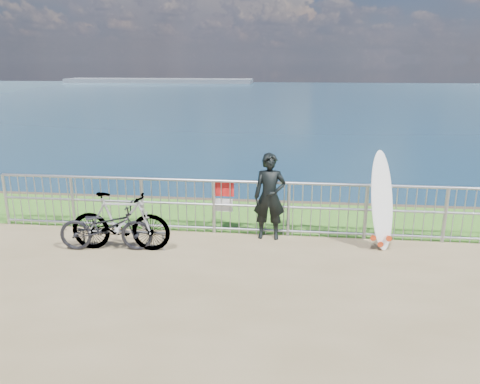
# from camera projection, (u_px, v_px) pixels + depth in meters

# --- Properties ---
(grass_strip) EXTENTS (120.00, 120.00, 0.00)m
(grass_strip) POSITION_uv_depth(u_px,v_px,m) (244.00, 216.00, 10.60)
(grass_strip) COLOR #367520
(grass_strip) RESTS_ON ground
(seascape) EXTENTS (260.00, 260.00, 5.00)m
(seascape) POSITION_uv_depth(u_px,v_px,m) (160.00, 83.00, 154.92)
(seascape) COLOR brown
(seascape) RESTS_ON ground
(railing) EXTENTS (10.06, 0.10, 1.13)m
(railing) POSITION_uv_depth(u_px,v_px,m) (239.00, 207.00, 9.40)
(railing) COLOR #9A9DA3
(railing) RESTS_ON ground
(surfer) EXTENTS (0.62, 0.41, 1.71)m
(surfer) POSITION_uv_depth(u_px,v_px,m) (270.00, 197.00, 9.11)
(surfer) COLOR black
(surfer) RESTS_ON ground
(surfboard) EXTENTS (0.63, 0.61, 1.85)m
(surfboard) POSITION_uv_depth(u_px,v_px,m) (382.00, 204.00, 8.62)
(surfboard) COLOR white
(surfboard) RESTS_ON ground
(bicycle_near) EXTENTS (1.77, 0.78, 0.90)m
(bicycle_near) POSITION_uv_depth(u_px,v_px,m) (106.00, 227.00, 8.63)
(bicycle_near) COLOR black
(bicycle_near) RESTS_ON ground
(bicycle_far) EXTENTS (1.87, 0.60, 1.11)m
(bicycle_far) POSITION_uv_depth(u_px,v_px,m) (120.00, 222.00, 8.59)
(bicycle_far) COLOR black
(bicycle_far) RESTS_ON ground
(bike_rack) EXTENTS (1.75, 0.05, 0.36)m
(bike_rack) POSITION_uv_depth(u_px,v_px,m) (123.00, 234.00, 8.72)
(bike_rack) COLOR #9A9DA3
(bike_rack) RESTS_ON ground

